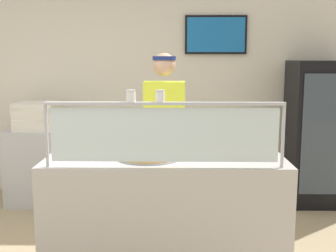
% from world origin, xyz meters
% --- Properties ---
extents(ground_plane, '(12.00, 12.00, 0.00)m').
position_xyz_m(ground_plane, '(0.93, 1.00, 0.00)').
color(ground_plane, tan).
rests_on(ground_plane, ground).
extents(shop_rear_unit, '(6.26, 0.13, 2.70)m').
position_xyz_m(shop_rear_unit, '(0.94, 2.48, 1.36)').
color(shop_rear_unit, silver).
rests_on(shop_rear_unit, ground).
extents(serving_counter, '(1.86, 0.66, 0.95)m').
position_xyz_m(serving_counter, '(0.93, 0.33, 0.47)').
color(serving_counter, '#BCB7B2').
rests_on(serving_counter, ground).
extents(sneeze_guard, '(1.68, 0.06, 0.46)m').
position_xyz_m(sneeze_guard, '(0.93, 0.06, 1.24)').
color(sneeze_guard, '#B2B5BC').
rests_on(sneeze_guard, serving_counter).
extents(pizza_tray, '(0.52, 0.52, 0.04)m').
position_xyz_m(pizza_tray, '(0.81, 0.35, 0.97)').
color(pizza_tray, '#9EA0A8').
rests_on(pizza_tray, serving_counter).
extents(pizza_server, '(0.12, 0.29, 0.01)m').
position_xyz_m(pizza_server, '(0.85, 0.33, 0.99)').
color(pizza_server, '#ADAFB7').
rests_on(pizza_server, pizza_tray).
extents(parmesan_shaker, '(0.07, 0.07, 0.08)m').
position_xyz_m(parmesan_shaker, '(0.70, 0.06, 1.45)').
color(parmesan_shaker, white).
rests_on(parmesan_shaker, sneeze_guard).
extents(pepper_flake_shaker, '(0.06, 0.06, 0.08)m').
position_xyz_m(pepper_flake_shaker, '(0.90, 0.06, 1.45)').
color(pepper_flake_shaker, white).
rests_on(pepper_flake_shaker, sneeze_guard).
extents(worker_figure, '(0.41, 0.50, 1.76)m').
position_xyz_m(worker_figure, '(0.91, 1.04, 1.01)').
color(worker_figure, '#23232D').
rests_on(worker_figure, ground).
extents(drink_fridge, '(0.70, 0.63, 1.68)m').
position_xyz_m(drink_fridge, '(2.70, 2.03, 0.84)').
color(drink_fridge, black).
rests_on(drink_fridge, ground).
extents(prep_shelf, '(0.70, 0.55, 0.89)m').
position_xyz_m(prep_shelf, '(-0.60, 1.99, 0.44)').
color(prep_shelf, '#B7BABF').
rests_on(prep_shelf, ground).
extents(pizza_box_stack, '(0.48, 0.47, 0.31)m').
position_xyz_m(pizza_box_stack, '(-0.60, 1.99, 1.04)').
color(pizza_box_stack, silver).
rests_on(pizza_box_stack, prep_shelf).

